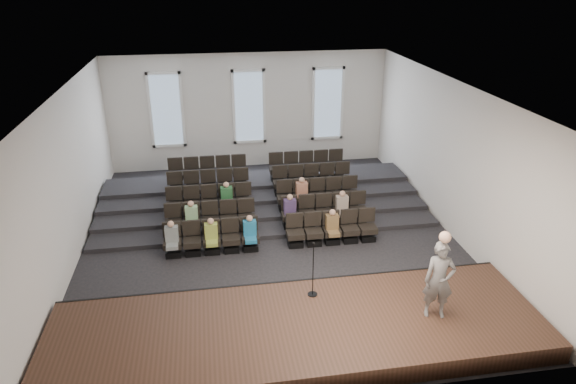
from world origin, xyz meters
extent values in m
plane|color=black|center=(0.00, 0.00, 0.00)|extent=(14.00, 14.00, 0.00)
cube|color=white|center=(0.00, 0.00, 5.01)|extent=(12.00, 14.00, 0.02)
cube|color=silver|center=(0.00, 7.02, 2.50)|extent=(12.00, 0.04, 5.00)
cube|color=silver|center=(0.00, -7.02, 2.50)|extent=(12.00, 0.04, 5.00)
cube|color=silver|center=(-6.02, 0.00, 2.50)|extent=(0.04, 14.00, 5.00)
cube|color=silver|center=(6.02, 0.00, 2.50)|extent=(0.04, 14.00, 5.00)
cube|color=#3C241A|center=(0.00, -5.10, 0.25)|extent=(11.80, 3.60, 0.50)
cube|color=black|center=(0.00, -3.33, 0.25)|extent=(11.80, 0.06, 0.52)
cube|color=black|center=(0.00, 2.33, 0.07)|extent=(11.80, 4.80, 0.15)
cube|color=black|center=(0.00, 2.85, 0.15)|extent=(11.80, 3.75, 0.30)
cube|color=black|center=(0.00, 3.38, 0.22)|extent=(11.80, 2.70, 0.45)
cube|color=black|center=(0.00, 3.90, 0.30)|extent=(11.80, 1.65, 0.60)
cube|color=black|center=(-3.13, -0.60, 0.10)|extent=(0.47, 0.43, 0.20)
cube|color=black|center=(-3.13, -0.60, 0.41)|extent=(0.55, 0.50, 0.19)
cube|color=black|center=(-3.13, -0.39, 0.82)|extent=(0.55, 0.08, 0.50)
cube|color=black|center=(-2.53, -0.60, 0.10)|extent=(0.47, 0.43, 0.20)
cube|color=black|center=(-2.53, -0.60, 0.41)|extent=(0.55, 0.50, 0.19)
cube|color=black|center=(-2.53, -0.39, 0.82)|extent=(0.55, 0.08, 0.50)
cube|color=black|center=(-1.93, -0.60, 0.10)|extent=(0.47, 0.43, 0.20)
cube|color=black|center=(-1.93, -0.60, 0.41)|extent=(0.55, 0.50, 0.19)
cube|color=black|center=(-1.93, -0.39, 0.82)|extent=(0.55, 0.08, 0.50)
cube|color=black|center=(-1.33, -0.60, 0.10)|extent=(0.47, 0.43, 0.20)
cube|color=black|center=(-1.33, -0.60, 0.41)|extent=(0.55, 0.50, 0.19)
cube|color=black|center=(-1.33, -0.39, 0.82)|extent=(0.55, 0.08, 0.50)
cube|color=black|center=(-0.73, -0.60, 0.10)|extent=(0.47, 0.43, 0.20)
cube|color=black|center=(-0.73, -0.60, 0.41)|extent=(0.55, 0.50, 0.19)
cube|color=black|center=(-0.73, -0.39, 0.82)|extent=(0.55, 0.08, 0.50)
cube|color=black|center=(0.73, -0.60, 0.10)|extent=(0.47, 0.43, 0.20)
cube|color=black|center=(0.73, -0.60, 0.41)|extent=(0.55, 0.50, 0.19)
cube|color=black|center=(0.73, -0.39, 0.82)|extent=(0.55, 0.08, 0.50)
cube|color=black|center=(1.33, -0.60, 0.10)|extent=(0.47, 0.43, 0.20)
cube|color=black|center=(1.33, -0.60, 0.41)|extent=(0.55, 0.50, 0.19)
cube|color=black|center=(1.33, -0.39, 0.82)|extent=(0.55, 0.08, 0.50)
cube|color=black|center=(1.93, -0.60, 0.10)|extent=(0.47, 0.43, 0.20)
cube|color=black|center=(1.93, -0.60, 0.41)|extent=(0.55, 0.50, 0.19)
cube|color=black|center=(1.93, -0.39, 0.82)|extent=(0.55, 0.08, 0.50)
cube|color=black|center=(2.53, -0.60, 0.10)|extent=(0.47, 0.43, 0.20)
cube|color=black|center=(2.53, -0.60, 0.41)|extent=(0.55, 0.50, 0.19)
cube|color=black|center=(2.53, -0.39, 0.82)|extent=(0.55, 0.08, 0.50)
cube|color=black|center=(3.13, -0.60, 0.10)|extent=(0.47, 0.43, 0.20)
cube|color=black|center=(3.13, -0.60, 0.41)|extent=(0.55, 0.50, 0.19)
cube|color=black|center=(3.13, -0.39, 0.82)|extent=(0.55, 0.08, 0.50)
cube|color=black|center=(-3.13, 0.45, 0.25)|extent=(0.47, 0.43, 0.20)
cube|color=black|center=(-3.13, 0.45, 0.56)|extent=(0.55, 0.50, 0.19)
cube|color=black|center=(-3.13, 0.66, 0.97)|extent=(0.55, 0.08, 0.50)
cube|color=black|center=(-2.53, 0.45, 0.25)|extent=(0.47, 0.43, 0.20)
cube|color=black|center=(-2.53, 0.45, 0.56)|extent=(0.55, 0.50, 0.19)
cube|color=black|center=(-2.53, 0.66, 0.97)|extent=(0.55, 0.08, 0.50)
cube|color=black|center=(-1.93, 0.45, 0.25)|extent=(0.47, 0.43, 0.20)
cube|color=black|center=(-1.93, 0.45, 0.56)|extent=(0.55, 0.50, 0.19)
cube|color=black|center=(-1.93, 0.66, 0.97)|extent=(0.55, 0.08, 0.50)
cube|color=black|center=(-1.33, 0.45, 0.25)|extent=(0.47, 0.43, 0.20)
cube|color=black|center=(-1.33, 0.45, 0.56)|extent=(0.55, 0.50, 0.19)
cube|color=black|center=(-1.33, 0.66, 0.97)|extent=(0.55, 0.08, 0.50)
cube|color=black|center=(-0.73, 0.45, 0.25)|extent=(0.47, 0.43, 0.20)
cube|color=black|center=(-0.73, 0.45, 0.56)|extent=(0.55, 0.50, 0.19)
cube|color=black|center=(-0.73, 0.66, 0.97)|extent=(0.55, 0.08, 0.50)
cube|color=black|center=(0.73, 0.45, 0.25)|extent=(0.47, 0.43, 0.20)
cube|color=black|center=(0.73, 0.45, 0.56)|extent=(0.55, 0.50, 0.19)
cube|color=black|center=(0.73, 0.66, 0.97)|extent=(0.55, 0.08, 0.50)
cube|color=black|center=(1.33, 0.45, 0.25)|extent=(0.47, 0.43, 0.20)
cube|color=black|center=(1.33, 0.45, 0.56)|extent=(0.55, 0.50, 0.19)
cube|color=black|center=(1.33, 0.66, 0.97)|extent=(0.55, 0.08, 0.50)
cube|color=black|center=(1.93, 0.45, 0.25)|extent=(0.47, 0.43, 0.20)
cube|color=black|center=(1.93, 0.45, 0.56)|extent=(0.55, 0.50, 0.19)
cube|color=black|center=(1.93, 0.66, 0.97)|extent=(0.55, 0.08, 0.50)
cube|color=black|center=(2.53, 0.45, 0.25)|extent=(0.47, 0.43, 0.20)
cube|color=black|center=(2.53, 0.45, 0.56)|extent=(0.55, 0.50, 0.19)
cube|color=black|center=(2.53, 0.66, 0.97)|extent=(0.55, 0.08, 0.50)
cube|color=black|center=(3.13, 0.45, 0.25)|extent=(0.47, 0.43, 0.20)
cube|color=black|center=(3.13, 0.45, 0.56)|extent=(0.55, 0.50, 0.19)
cube|color=black|center=(3.13, 0.66, 0.97)|extent=(0.55, 0.08, 0.50)
cube|color=black|center=(-3.13, 1.50, 0.40)|extent=(0.47, 0.42, 0.20)
cube|color=black|center=(-3.13, 1.50, 0.71)|extent=(0.55, 0.50, 0.19)
cube|color=black|center=(-3.13, 1.71, 1.12)|extent=(0.55, 0.08, 0.50)
cube|color=black|center=(-2.53, 1.50, 0.40)|extent=(0.47, 0.42, 0.20)
cube|color=black|center=(-2.53, 1.50, 0.71)|extent=(0.55, 0.50, 0.19)
cube|color=black|center=(-2.53, 1.71, 1.12)|extent=(0.55, 0.08, 0.50)
cube|color=black|center=(-1.93, 1.50, 0.40)|extent=(0.47, 0.42, 0.20)
cube|color=black|center=(-1.93, 1.50, 0.71)|extent=(0.55, 0.50, 0.19)
cube|color=black|center=(-1.93, 1.71, 1.12)|extent=(0.55, 0.08, 0.50)
cube|color=black|center=(-1.33, 1.50, 0.40)|extent=(0.47, 0.42, 0.20)
cube|color=black|center=(-1.33, 1.50, 0.71)|extent=(0.55, 0.50, 0.19)
cube|color=black|center=(-1.33, 1.71, 1.12)|extent=(0.55, 0.08, 0.50)
cube|color=black|center=(-0.73, 1.50, 0.40)|extent=(0.47, 0.42, 0.20)
cube|color=black|center=(-0.73, 1.50, 0.71)|extent=(0.55, 0.50, 0.19)
cube|color=black|center=(-0.73, 1.71, 1.12)|extent=(0.55, 0.08, 0.50)
cube|color=black|center=(0.73, 1.50, 0.40)|extent=(0.47, 0.42, 0.20)
cube|color=black|center=(0.73, 1.50, 0.71)|extent=(0.55, 0.50, 0.19)
cube|color=black|center=(0.73, 1.71, 1.12)|extent=(0.55, 0.08, 0.50)
cube|color=black|center=(1.33, 1.50, 0.40)|extent=(0.47, 0.42, 0.20)
cube|color=black|center=(1.33, 1.50, 0.71)|extent=(0.55, 0.50, 0.19)
cube|color=black|center=(1.33, 1.71, 1.12)|extent=(0.55, 0.08, 0.50)
cube|color=black|center=(1.93, 1.50, 0.40)|extent=(0.47, 0.42, 0.20)
cube|color=black|center=(1.93, 1.50, 0.71)|extent=(0.55, 0.50, 0.19)
cube|color=black|center=(1.93, 1.71, 1.12)|extent=(0.55, 0.08, 0.50)
cube|color=black|center=(2.53, 1.50, 0.40)|extent=(0.47, 0.42, 0.20)
cube|color=black|center=(2.53, 1.50, 0.71)|extent=(0.55, 0.50, 0.19)
cube|color=black|center=(2.53, 1.71, 1.12)|extent=(0.55, 0.08, 0.50)
cube|color=black|center=(3.13, 1.50, 0.40)|extent=(0.47, 0.42, 0.20)
cube|color=black|center=(3.13, 1.50, 0.71)|extent=(0.55, 0.50, 0.19)
cube|color=black|center=(3.13, 1.71, 1.12)|extent=(0.55, 0.08, 0.50)
cube|color=black|center=(-3.13, 2.55, 0.55)|extent=(0.47, 0.42, 0.20)
cube|color=black|center=(-3.13, 2.55, 0.86)|extent=(0.55, 0.50, 0.19)
cube|color=black|center=(-3.13, 2.76, 1.27)|extent=(0.55, 0.08, 0.50)
cube|color=black|center=(-2.53, 2.55, 0.55)|extent=(0.47, 0.42, 0.20)
cube|color=black|center=(-2.53, 2.55, 0.86)|extent=(0.55, 0.50, 0.19)
cube|color=black|center=(-2.53, 2.76, 1.27)|extent=(0.55, 0.08, 0.50)
cube|color=black|center=(-1.93, 2.55, 0.55)|extent=(0.47, 0.42, 0.20)
cube|color=black|center=(-1.93, 2.55, 0.86)|extent=(0.55, 0.50, 0.19)
cube|color=black|center=(-1.93, 2.76, 1.27)|extent=(0.55, 0.08, 0.50)
cube|color=black|center=(-1.33, 2.55, 0.55)|extent=(0.47, 0.42, 0.20)
cube|color=black|center=(-1.33, 2.55, 0.86)|extent=(0.55, 0.50, 0.19)
cube|color=black|center=(-1.33, 2.76, 1.27)|extent=(0.55, 0.08, 0.50)
cube|color=black|center=(-0.73, 2.55, 0.55)|extent=(0.47, 0.42, 0.20)
cube|color=black|center=(-0.73, 2.55, 0.86)|extent=(0.55, 0.50, 0.19)
cube|color=black|center=(-0.73, 2.76, 1.27)|extent=(0.55, 0.08, 0.50)
cube|color=black|center=(0.73, 2.55, 0.55)|extent=(0.47, 0.42, 0.20)
cube|color=black|center=(0.73, 2.55, 0.86)|extent=(0.55, 0.50, 0.19)
cube|color=black|center=(0.73, 2.76, 1.27)|extent=(0.55, 0.08, 0.50)
cube|color=black|center=(1.33, 2.55, 0.55)|extent=(0.47, 0.42, 0.20)
cube|color=black|center=(1.33, 2.55, 0.86)|extent=(0.55, 0.50, 0.19)
cube|color=black|center=(1.33, 2.76, 1.27)|extent=(0.55, 0.08, 0.50)
cube|color=black|center=(1.93, 2.55, 0.55)|extent=(0.47, 0.42, 0.20)
cube|color=black|center=(1.93, 2.55, 0.86)|extent=(0.55, 0.50, 0.19)
cube|color=black|center=(1.93, 2.76, 1.27)|extent=(0.55, 0.08, 0.50)
cube|color=black|center=(2.53, 2.55, 0.55)|extent=(0.47, 0.42, 0.20)
cube|color=black|center=(2.53, 2.55, 0.86)|extent=(0.55, 0.50, 0.19)
cube|color=black|center=(2.53, 2.76, 1.27)|extent=(0.55, 0.08, 0.50)
cube|color=black|center=(3.13, 2.55, 0.55)|extent=(0.47, 0.42, 0.20)
cube|color=black|center=(3.13, 2.55, 0.86)|extent=(0.55, 0.50, 0.19)
cube|color=black|center=(3.13, 2.76, 1.27)|extent=(0.55, 0.08, 0.50)
cube|color=black|center=(-3.13, 3.60, 0.70)|extent=(0.47, 0.42, 0.20)
cube|color=black|center=(-3.13, 3.60, 1.01)|extent=(0.55, 0.50, 0.19)
cube|color=black|center=(-3.13, 3.81, 1.42)|extent=(0.55, 0.08, 0.50)
cube|color=black|center=(-2.53, 3.60, 0.70)|extent=(0.47, 0.42, 0.20)
cube|color=black|center=(-2.53, 3.60, 1.01)|extent=(0.55, 0.50, 0.19)
cube|color=black|center=(-2.53, 3.81, 1.42)|extent=(0.55, 0.08, 0.50)
cube|color=black|center=(-1.93, 3.60, 0.70)|extent=(0.47, 0.42, 0.20)
cube|color=black|center=(-1.93, 3.60, 1.01)|extent=(0.55, 0.50, 0.19)
cube|color=black|center=(-1.93, 3.81, 1.42)|extent=(0.55, 0.08, 0.50)
cube|color=black|center=(-1.33, 3.60, 0.70)|extent=(0.47, 0.42, 0.20)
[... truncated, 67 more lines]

